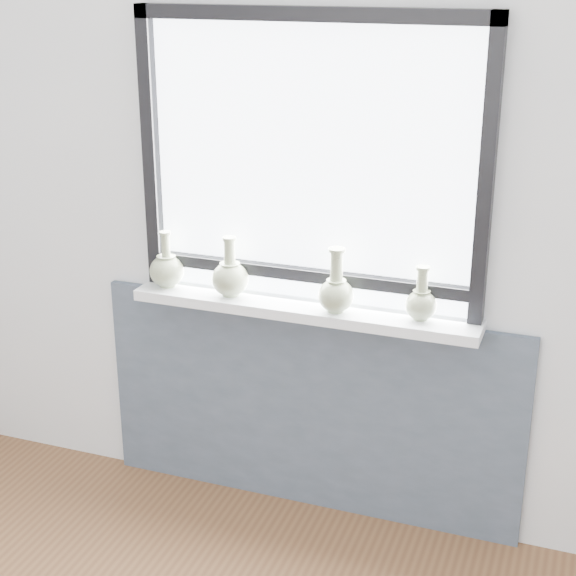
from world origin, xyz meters
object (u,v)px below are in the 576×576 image
(vase_b, at_px, (230,276))
(vase_c, at_px, (336,292))
(windowsill, at_px, (303,309))
(vase_a, at_px, (167,269))
(vase_d, at_px, (421,302))

(vase_b, bearing_deg, vase_c, -2.55)
(windowsill, height_order, vase_b, vase_b)
(vase_a, distance_m, vase_c, 0.69)
(vase_a, bearing_deg, vase_d, 0.27)
(vase_a, relative_size, vase_d, 1.12)
(vase_a, bearing_deg, vase_b, -1.68)
(vase_b, distance_m, vase_d, 0.73)
(vase_d, bearing_deg, vase_c, -174.06)
(vase_b, bearing_deg, vase_d, 1.00)
(vase_b, distance_m, vase_c, 0.42)
(windowsill, distance_m, vase_b, 0.30)
(vase_b, relative_size, vase_c, 0.96)
(windowsill, relative_size, vase_c, 5.51)
(vase_c, bearing_deg, vase_d, 5.94)
(vase_c, distance_m, vase_d, 0.31)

